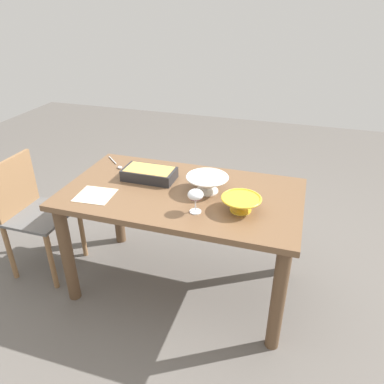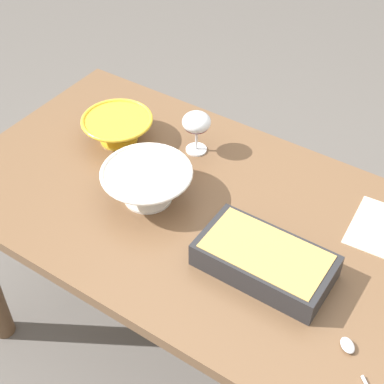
{
  "view_description": "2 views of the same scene",
  "coord_description": "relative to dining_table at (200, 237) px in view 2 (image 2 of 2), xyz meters",
  "views": [
    {
      "loc": [
        0.66,
        -1.91,
        1.83
      ],
      "look_at": [
        0.09,
        -0.08,
        0.8
      ],
      "focal_mm": 34.53,
      "sensor_mm": 36.0,
      "label": 1
    },
    {
      "loc": [
        -0.63,
        0.98,
        1.91
      ],
      "look_at": [
        0.04,
        -0.01,
        0.78
      ],
      "focal_mm": 53.91,
      "sensor_mm": 36.0,
      "label": 2
    }
  ],
  "objects": [
    {
      "name": "casserole_dish",
      "position": [
        -0.26,
        0.1,
        0.17
      ],
      "size": [
        0.34,
        0.18,
        0.07
      ],
      "color": "#262628",
      "rests_on": "dining_table"
    },
    {
      "name": "dining_table",
      "position": [
        0.0,
        0.0,
        0.0
      ],
      "size": [
        1.47,
        0.83,
        0.75
      ],
      "color": "brown",
      "rests_on": "ground_plane"
    },
    {
      "name": "serving_spoon",
      "position": [
        -0.56,
        0.23,
        0.13
      ],
      "size": [
        0.2,
        0.19,
        0.01
      ],
      "color": "silver",
      "rests_on": "dining_table"
    },
    {
      "name": "small_bowl",
      "position": [
        0.15,
        0.05,
        0.18
      ],
      "size": [
        0.26,
        0.26,
        0.1
      ],
      "color": "white",
      "rests_on": "dining_table"
    },
    {
      "name": "wine_glass",
      "position": [
        0.15,
        -0.21,
        0.23
      ],
      "size": [
        0.09,
        0.09,
        0.14
      ],
      "color": "white",
      "rests_on": "dining_table"
    },
    {
      "name": "mixing_bowl",
      "position": [
        0.39,
        -0.12,
        0.17
      ],
      "size": [
        0.23,
        0.23,
        0.08
      ],
      "color": "yellow",
      "rests_on": "dining_table"
    },
    {
      "name": "ground_plane",
      "position": [
        0.0,
        0.0,
        -0.62
      ],
      "size": [
        8.0,
        8.0,
        0.0
      ],
      "primitive_type": "plane",
      "color": "#5B5651"
    }
  ]
}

